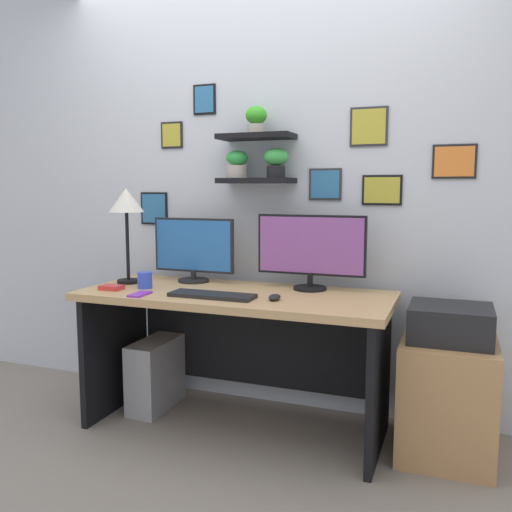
% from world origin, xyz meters
% --- Properties ---
extents(ground_plane, '(8.00, 8.00, 0.00)m').
position_xyz_m(ground_plane, '(0.00, 0.00, 0.00)').
color(ground_plane, gray).
extents(back_wall_assembly, '(4.40, 0.24, 2.70)m').
position_xyz_m(back_wall_assembly, '(0.00, 0.44, 1.35)').
color(back_wall_assembly, silver).
rests_on(back_wall_assembly, ground).
extents(desk, '(1.64, 0.68, 0.75)m').
position_xyz_m(desk, '(0.00, 0.06, 0.54)').
color(desk, tan).
rests_on(desk, ground).
extents(monitor_left, '(0.50, 0.18, 0.37)m').
position_xyz_m(monitor_left, '(-0.35, 0.22, 0.94)').
color(monitor_left, black).
rests_on(monitor_left, desk).
extents(monitor_right, '(0.60, 0.18, 0.40)m').
position_xyz_m(monitor_right, '(0.35, 0.22, 0.97)').
color(monitor_right, black).
rests_on(monitor_right, desk).
extents(keyboard, '(0.44, 0.14, 0.02)m').
position_xyz_m(keyboard, '(-0.06, -0.16, 0.76)').
color(keyboard, black).
rests_on(keyboard, desk).
extents(computer_mouse, '(0.06, 0.09, 0.03)m').
position_xyz_m(computer_mouse, '(0.26, -0.12, 0.77)').
color(computer_mouse, black).
rests_on(computer_mouse, desk).
extents(desk_lamp, '(0.20, 0.20, 0.55)m').
position_xyz_m(desk_lamp, '(-0.69, 0.04, 1.19)').
color(desk_lamp, black).
rests_on(desk_lamp, desk).
extents(cell_phone, '(0.07, 0.14, 0.01)m').
position_xyz_m(cell_phone, '(-0.43, -0.25, 0.76)').
color(cell_phone, purple).
rests_on(cell_phone, desk).
extents(coffee_mug, '(0.08, 0.08, 0.09)m').
position_xyz_m(coffee_mug, '(-0.51, -0.07, 0.80)').
color(coffee_mug, blue).
rests_on(coffee_mug, desk).
extents(scissors_tray, '(0.12, 0.08, 0.02)m').
position_xyz_m(scissors_tray, '(-0.65, -0.17, 0.76)').
color(scissors_tray, red).
rests_on(scissors_tray, desk).
extents(drawer_cabinet, '(0.44, 0.50, 0.57)m').
position_xyz_m(drawer_cabinet, '(1.08, 0.09, 0.29)').
color(drawer_cabinet, tan).
rests_on(drawer_cabinet, ground).
extents(printer, '(0.38, 0.34, 0.17)m').
position_xyz_m(printer, '(1.08, 0.09, 0.66)').
color(printer, black).
rests_on(printer, drawer_cabinet).
extents(computer_tower_left, '(0.18, 0.40, 0.41)m').
position_xyz_m(computer_tower_left, '(-0.55, 0.08, 0.20)').
color(computer_tower_left, '#99999E').
rests_on(computer_tower_left, ground).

